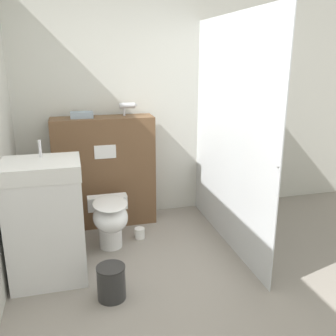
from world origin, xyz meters
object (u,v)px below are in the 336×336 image
object	(u,v)px
hair_drier	(128,106)
toilet	(110,218)
sink_vanity	(46,222)
waste_bin	(111,282)

from	to	relation	value
hair_drier	toilet	bearing A→B (deg)	-114.84
toilet	sink_vanity	distance (m)	0.69
sink_vanity	hair_drier	distance (m)	1.54
hair_drier	waste_bin	bearing A→B (deg)	-104.92
hair_drier	waste_bin	world-z (taller)	hair_drier
hair_drier	waste_bin	distance (m)	1.88
sink_vanity	toilet	bearing A→B (deg)	34.25
toilet	hair_drier	bearing A→B (deg)	65.16
waste_bin	toilet	bearing A→B (deg)	83.90
waste_bin	sink_vanity	bearing A→B (deg)	138.12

